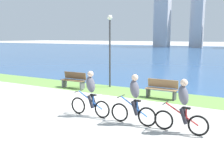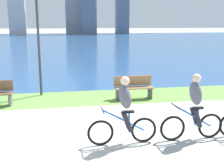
{
  "view_description": "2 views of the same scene",
  "coord_description": "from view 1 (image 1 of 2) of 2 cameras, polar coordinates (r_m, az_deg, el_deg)",
  "views": [
    {
      "loc": [
        6.67,
        -9.12,
        2.9
      ],
      "look_at": [
        1.26,
        0.09,
        0.98
      ],
      "focal_mm": 42.39,
      "sensor_mm": 36.0,
      "label": 1
    },
    {
      "loc": [
        -0.19,
        -7.69,
        2.9
      ],
      "look_at": [
        1.13,
        -0.16,
        1.24
      ],
      "focal_mm": 45.14,
      "sensor_mm": 36.0,
      "label": 2
    }
  ],
  "objects": [
    {
      "name": "ground_plane",
      "position": [
        11.67,
        -5.55,
        -4.25
      ],
      "size": [
        300.0,
        300.0,
        0.0
      ],
      "primitive_type": "plane",
      "color": "#B2AFA8"
    },
    {
      "name": "cyclist_trailing",
      "position": [
        8.78,
        4.79,
        -3.41
      ],
      "size": [
        1.67,
        0.52,
        1.69
      ],
      "color": "black",
      "rests_on": "ground"
    },
    {
      "name": "bay_water_surface",
      "position": [
        50.04,
        22.88,
        6.07
      ],
      "size": [
        300.0,
        72.25,
        0.0
      ],
      "primitive_type": "cube",
      "color": "#2D568C",
      "rests_on": "ground"
    },
    {
      "name": "lamppost_tall",
      "position": [
        15.15,
        -0.47,
        9.29
      ],
      "size": [
        0.28,
        0.28,
        4.09
      ],
      "color": "#38383D",
      "rests_on": "ground"
    },
    {
      "name": "cyclist_lead",
      "position": [
        9.69,
        -4.67,
        -2.13
      ],
      "size": [
        1.72,
        0.52,
        1.68
      ],
      "color": "black",
      "rests_on": "ground"
    },
    {
      "name": "bench_near_path",
      "position": [
        15.23,
        -8.26,
        0.83
      ],
      "size": [
        1.5,
        0.47,
        0.9
      ],
      "color": "brown",
      "rests_on": "ground"
    },
    {
      "name": "cyclist_distant_rear",
      "position": [
        8.24,
        14.95,
        -4.68
      ],
      "size": [
        1.69,
        0.52,
        1.67
      ],
      "color": "black",
      "rests_on": "ground"
    },
    {
      "name": "bench_far_along_path",
      "position": [
        12.74,
        10.66,
        -1.07
      ],
      "size": [
        1.5,
        0.47,
        0.9
      ],
      "color": "olive",
      "rests_on": "ground"
    },
    {
      "name": "grass_strip_bayside",
      "position": [
        14.21,
        1.78,
        -1.57
      ],
      "size": [
        120.0,
        2.34,
        0.01
      ],
      "primitive_type": "cube",
      "color": "#6B9947",
      "rests_on": "ground"
    }
  ]
}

